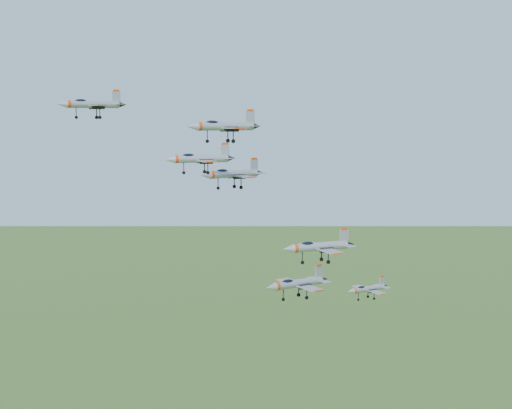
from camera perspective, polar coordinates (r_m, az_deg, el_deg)
jet_lead at (r=116.55m, az=-13.04°, el=7.83°), size 11.16×9.34×2.99m
jet_left_high at (r=119.72m, az=-4.56°, el=3.68°), size 12.16×10.36×3.31m
jet_right_high at (r=98.10m, az=-2.62°, el=6.29°), size 10.91×9.19×2.93m
jet_left_low at (r=128.18m, az=-1.96°, el=2.47°), size 13.14×10.84×3.51m
jet_right_low at (r=121.55m, az=5.00°, el=-3.36°), size 13.64×11.52×3.68m
jet_trail at (r=130.91m, az=3.29°, el=-6.31°), size 13.95×11.52×3.73m
jet_extra at (r=156.93m, az=8.90°, el=-6.67°), size 11.39×9.43×3.04m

